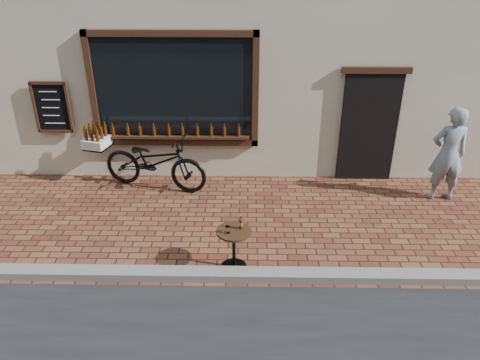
{
  "coord_description": "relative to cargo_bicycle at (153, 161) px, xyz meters",
  "views": [
    {
      "loc": [
        -0.48,
        -5.23,
        4.44
      ],
      "look_at": [
        -0.6,
        1.2,
        1.1
      ],
      "focal_mm": 35.0,
      "sensor_mm": 36.0,
      "label": 1
    }
  ],
  "objects": [
    {
      "name": "ground",
      "position": [
        2.33,
        -3.0,
        -0.57
      ],
      "size": [
        90.0,
        90.0,
        0.0
      ],
      "primitive_type": "plane",
      "color": "#50251A",
      "rests_on": "ground"
    },
    {
      "name": "kerb",
      "position": [
        2.33,
        -2.8,
        -0.51
      ],
      "size": [
        90.0,
        0.25,
        0.12
      ],
      "primitive_type": "cube",
      "color": "slate",
      "rests_on": "ground"
    },
    {
      "name": "cargo_bicycle",
      "position": [
        0.0,
        0.0,
        0.0
      ],
      "size": [
        2.53,
        1.27,
        1.19
      ],
      "rotation": [
        0.0,
        0.0,
        1.31
      ],
      "color": "black",
      "rests_on": "ground"
    },
    {
      "name": "bistro_table",
      "position": [
        1.66,
        -2.55,
        -0.1
      ],
      "size": [
        0.52,
        0.52,
        0.89
      ],
      "color": "black",
      "rests_on": "ground"
    },
    {
      "name": "pedestrian",
      "position": [
        5.53,
        -0.34,
        0.34
      ],
      "size": [
        0.67,
        0.45,
        1.82
      ],
      "primitive_type": "imported",
      "rotation": [
        0.0,
        0.0,
        3.16
      ],
      "color": "gray",
      "rests_on": "ground"
    }
  ]
}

